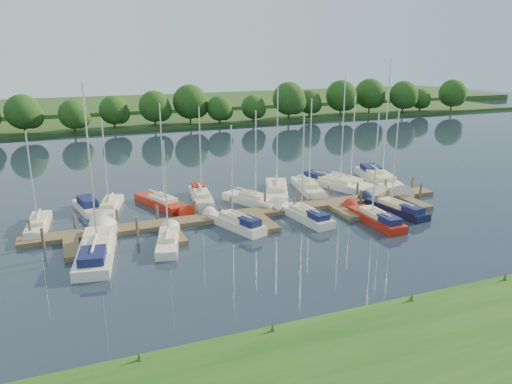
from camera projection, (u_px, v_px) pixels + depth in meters
name	position (u px, v px, depth m)	size (l,w,h in m)	color
ground	(290.00, 246.00, 39.16)	(260.00, 260.00, 0.00)	#1B2336
near_bank	(428.00, 355.00, 24.81)	(90.00, 10.00, 0.50)	#1A4A15
dock	(256.00, 215.00, 45.63)	(40.00, 6.00, 0.40)	brown
mooring_pilings	(251.00, 208.00, 46.52)	(38.24, 2.84, 2.00)	#473D33
far_shore	(139.00, 119.00, 106.03)	(180.00, 30.00, 0.60)	#26451A
distant_hill	(123.00, 105.00, 128.24)	(220.00, 40.00, 1.40)	#305023
treeline	(165.00, 106.00, 94.64)	(148.79, 10.06, 8.21)	#38281C
sailboat_n_0	(38.00, 226.00, 42.62)	(2.19, 6.97, 8.88)	silver
motorboat	(89.00, 208.00, 47.19)	(2.65, 5.90, 1.63)	silver
sailboat_n_2	(110.00, 208.00, 47.46)	(3.25, 7.20, 9.13)	silver
sailboat_n_3	(164.00, 204.00, 48.68)	(4.28, 8.14, 10.41)	#A51B0F
sailboat_n_4	(201.00, 198.00, 50.55)	(2.75, 7.81, 9.90)	silver
sailboat_n_5	(254.00, 202.00, 49.38)	(4.59, 7.25, 9.73)	silver
sailboat_n_6	(277.00, 193.00, 52.46)	(5.12, 9.20, 11.82)	silver
sailboat_n_7	(308.00, 189.00, 53.86)	(3.11, 8.18, 10.38)	silver
sailboat_n_8	(337.00, 185.00, 55.35)	(5.91, 10.08, 12.95)	silver
sailboat_n_9	(349.00, 184.00, 55.70)	(3.84, 8.21, 10.42)	silver
sailboat_n_10	(381.00, 181.00, 56.91)	(5.12, 11.58, 14.45)	silver
sailboat_s_0	(97.00, 250.00, 37.54)	(3.97, 10.60, 13.24)	silver
sailboat_s_1	(168.00, 242.00, 39.21)	(3.02, 6.73, 8.70)	silver
sailboat_s_2	(236.00, 224.00, 42.96)	(3.61, 7.03, 9.30)	silver
sailboat_s_3	(304.00, 215.00, 45.19)	(2.67, 7.71, 9.80)	silver
sailboat_s_4	(375.00, 219.00, 44.28)	(1.92, 7.78, 10.03)	#A51B0F
sailboat_s_5	(395.00, 209.00, 47.07)	(2.82, 7.90, 9.98)	black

